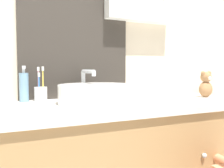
{
  "coord_description": "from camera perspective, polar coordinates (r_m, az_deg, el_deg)",
  "views": [
    {
      "loc": [
        -0.6,
        -0.88,
        1.07
      ],
      "look_at": [
        -0.08,
        0.26,
        0.99
      ],
      "focal_mm": 40.0,
      "sensor_mm": 36.0,
      "label": 1
    }
  ],
  "objects": [
    {
      "name": "teddy_bear",
      "position": [
        1.65,
        20.65,
        -0.18
      ],
      "size": [
        0.09,
        0.08,
        0.16
      ],
      "color": "#9E7047",
      "rests_on": "vanity_counter"
    },
    {
      "name": "wall_back",
      "position": [
        1.64,
        -2.6,
        10.86
      ],
      "size": [
        3.2,
        0.18,
        2.5
      ],
      "color": "beige",
      "rests_on": "ground_plane"
    },
    {
      "name": "sink_basin",
      "position": [
        1.28,
        -3.48,
        -2.14
      ],
      "size": [
        0.39,
        0.45,
        0.17
      ],
      "color": "white",
      "rests_on": "vanity_counter"
    },
    {
      "name": "toothbrush_holder",
      "position": [
        1.4,
        -15.99,
        -1.98
      ],
      "size": [
        0.07,
        0.07,
        0.19
      ],
      "color": "silver",
      "rests_on": "vanity_counter"
    },
    {
      "name": "soap_dispenser",
      "position": [
        1.41,
        -19.48,
        -0.61
      ],
      "size": [
        0.05,
        0.05,
        0.19
      ],
      "color": "#6B93B2",
      "rests_on": "vanity_counter"
    }
  ]
}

